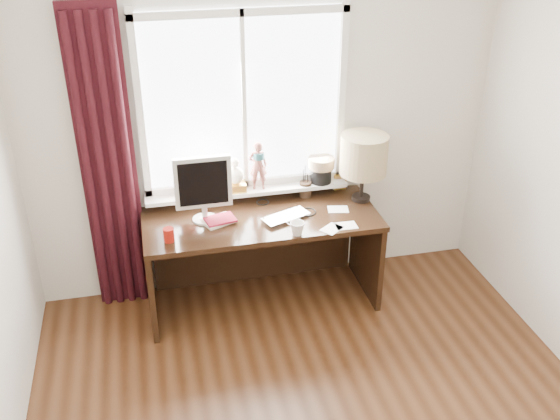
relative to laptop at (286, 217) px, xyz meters
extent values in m
cube|color=beige|center=(-0.07, 0.44, 0.54)|extent=(3.50, 0.00, 2.60)
imported|color=silver|center=(0.00, 0.00, 0.00)|extent=(0.41, 0.34, 0.03)
imported|color=white|center=(0.02, -0.23, 0.04)|extent=(0.14, 0.14, 0.10)
cylinder|color=maroon|center=(-0.84, -0.12, 0.03)|extent=(0.07, 0.07, 0.10)
cube|color=white|center=(-0.22, 0.42, 0.74)|extent=(1.40, 0.02, 1.30)
cube|color=silver|center=(-0.22, 0.40, 0.11)|extent=(1.50, 0.05, 0.05)
cube|color=silver|center=(-0.22, 0.40, 1.36)|extent=(1.50, 0.05, 0.05)
cube|color=silver|center=(-0.94, 0.40, 0.74)|extent=(0.05, 0.05, 1.40)
cube|color=silver|center=(0.51, 0.40, 0.74)|extent=(0.05, 0.05, 1.40)
cube|color=silver|center=(-0.22, 0.40, 0.74)|extent=(0.03, 0.05, 1.30)
cube|color=silver|center=(-0.22, 0.35, 0.07)|extent=(1.52, 0.18, 0.03)
cylinder|color=maroon|center=(-0.68, 0.32, 0.20)|extent=(0.13, 0.13, 0.23)
cube|color=gold|center=(-0.31, 0.33, 0.12)|extent=(0.15, 0.12, 0.06)
sphere|color=beige|center=(-0.31, 0.33, 0.21)|extent=(0.13, 0.13, 0.13)
sphere|color=beige|center=(-0.31, 0.33, 0.31)|extent=(0.07, 0.07, 0.07)
imported|color=brown|center=(-0.13, 0.33, 0.27)|extent=(0.15, 0.11, 0.38)
cylinder|color=#1E4C51|center=(-0.13, 0.32, 0.36)|extent=(0.09, 0.09, 0.05)
cylinder|color=black|center=(0.35, 0.33, 0.15)|extent=(0.16, 0.16, 0.12)
cylinder|color=#8C6B4C|center=(0.35, 0.33, 0.25)|extent=(0.20, 0.20, 0.08)
cube|color=black|center=(-1.20, 0.36, 0.36)|extent=(0.38, 0.05, 2.25)
cylinder|color=black|center=(-1.34, 0.32, 0.34)|extent=(0.06, 0.06, 2.20)
cylinder|color=black|center=(-1.25, 0.32, 0.34)|extent=(0.06, 0.06, 2.20)
cylinder|color=black|center=(-1.16, 0.32, 0.34)|extent=(0.06, 0.06, 2.20)
cylinder|color=black|center=(-1.07, 0.32, 0.34)|extent=(0.06, 0.06, 2.20)
cube|color=#301E12|center=(-0.17, 0.07, -0.03)|extent=(1.70, 0.70, 0.04)
cube|color=#301E12|center=(-1.00, 0.07, -0.41)|extent=(0.04, 0.64, 0.71)
cube|color=#301E12|center=(0.66, 0.07, -0.41)|extent=(0.04, 0.64, 0.71)
cube|color=#301E12|center=(-0.17, 0.40, -0.41)|extent=(1.60, 0.03, 0.71)
cylinder|color=beige|center=(-0.57, 0.11, -0.01)|extent=(0.18, 0.18, 0.01)
cylinder|color=beige|center=(-0.57, 0.11, 0.05)|extent=(0.04, 0.04, 0.10)
cube|color=beige|center=(-0.57, 0.11, 0.29)|extent=(0.40, 0.04, 0.38)
cube|color=black|center=(-0.57, 0.09, 0.29)|extent=(0.34, 0.01, 0.32)
cube|color=beige|center=(-0.48, 0.06, 0.00)|extent=(0.26, 0.23, 0.02)
cube|color=maroon|center=(-0.47, 0.05, 0.01)|extent=(0.24, 0.19, 0.01)
cylinder|color=black|center=(0.23, 0.31, 0.05)|extent=(0.09, 0.09, 0.12)
cylinder|color=black|center=(0.21, 0.32, 0.10)|extent=(0.01, 0.01, 0.22)
cylinder|color=black|center=(0.24, 0.30, 0.08)|extent=(0.01, 0.01, 0.19)
cylinder|color=black|center=(0.23, 0.33, 0.11)|extent=(0.01, 0.01, 0.25)
cylinder|color=black|center=(0.24, 0.32, 0.07)|extent=(0.01, 0.01, 0.17)
cube|color=gold|center=(0.52, 0.37, 0.05)|extent=(0.10, 0.02, 0.13)
cube|color=#996633|center=(0.52, 0.35, 0.05)|extent=(0.08, 0.01, 0.10)
cylinder|color=black|center=(0.62, 0.16, 0.00)|extent=(0.14, 0.14, 0.03)
cylinder|color=black|center=(0.62, 0.16, 0.13)|extent=(0.03, 0.03, 0.22)
cylinder|color=tan|center=(0.62, 0.16, 0.36)|extent=(0.35, 0.35, 0.30)
cube|color=white|center=(0.39, -0.20, -0.01)|extent=(0.15, 0.11, 0.00)
cube|color=white|center=(0.41, 0.05, -0.01)|extent=(0.17, 0.14, 0.00)
cube|color=white|center=(0.28, -0.21, -0.01)|extent=(0.19, 0.18, 0.00)
torus|color=black|center=(0.17, 0.06, -0.01)|extent=(0.18, 0.18, 0.01)
torus|color=black|center=(0.08, 0.10, -0.01)|extent=(0.15, 0.15, 0.01)
torus|color=black|center=(-0.11, 0.28, -0.01)|extent=(0.11, 0.11, 0.01)
camera|label=1|loc=(-0.92, -3.80, 2.17)|focal=40.00mm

